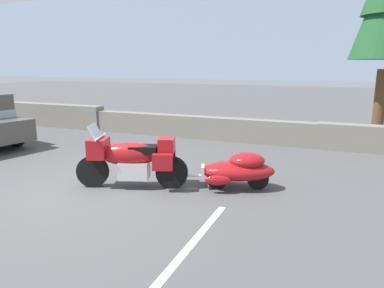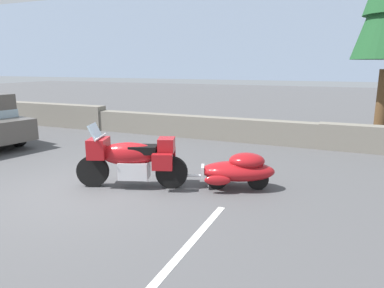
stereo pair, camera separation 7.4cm
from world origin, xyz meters
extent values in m
plane|color=#4C4C4F|center=(0.00, 0.00, 0.00)|extent=(80.00, 80.00, 0.00)
cube|color=slate|center=(-8.00, 5.88, 0.47)|extent=(8.00, 0.50, 0.93)
cube|color=slate|center=(0.00, 5.92, 0.38)|extent=(8.00, 0.46, 0.76)
cube|color=#8C9EB7|center=(0.00, 95.88, 8.00)|extent=(240.00, 80.00, 16.00)
cylinder|color=black|center=(-0.07, 0.33, 0.33)|extent=(0.67, 0.36, 0.66)
cylinder|color=black|center=(1.48, 0.90, 0.33)|extent=(0.67, 0.36, 0.66)
cube|color=silver|center=(0.75, 0.63, 0.38)|extent=(0.71, 0.62, 0.36)
ellipsoid|color=maroon|center=(0.65, 0.60, 0.71)|extent=(1.28, 0.82, 0.48)
cube|color=maroon|center=(0.07, 0.38, 0.83)|extent=(0.52, 0.61, 0.40)
cube|color=#9EB7C6|center=(0.02, 0.37, 1.16)|extent=(0.33, 0.48, 0.34)
cube|color=black|center=(0.94, 0.70, 0.81)|extent=(0.65, 0.53, 0.16)
cube|color=maroon|center=(1.38, 0.86, 0.91)|extent=(0.44, 0.49, 0.28)
cube|color=maroon|center=(1.44, 0.56, 0.63)|extent=(0.43, 0.29, 0.32)
cube|color=maroon|center=(1.23, 1.13, 0.63)|extent=(0.43, 0.29, 0.32)
cylinder|color=silver|center=(0.11, 0.40, 1.06)|extent=(0.28, 0.67, 0.04)
cylinder|color=silver|center=(-0.03, 0.35, 0.58)|extent=(0.26, 0.15, 0.54)
cylinder|color=black|center=(2.36, 1.22, 0.22)|extent=(0.45, 0.24, 0.44)
cylinder|color=black|center=(3.13, 1.50, 0.22)|extent=(0.45, 0.24, 0.44)
ellipsoid|color=maroon|center=(2.74, 1.36, 0.38)|extent=(1.64, 1.15, 0.40)
ellipsoid|color=maroon|center=(2.91, 1.42, 0.60)|extent=(0.87, 0.77, 0.32)
cube|color=silver|center=(2.08, 1.12, 0.36)|extent=(0.17, 0.32, 0.24)
ellipsoid|color=maroon|center=(2.47, 0.92, 0.28)|extent=(0.54, 0.31, 0.20)
ellipsoid|color=maroon|center=(2.25, 1.52, 0.28)|extent=(0.54, 0.31, 0.20)
cylinder|color=silver|center=(1.71, 0.98, 0.27)|extent=(0.67, 0.29, 0.05)
cylinder|color=black|center=(-4.71, 2.52, 0.34)|extent=(0.71, 0.35, 0.68)
cylinder|color=brown|center=(5.80, 7.88, 1.18)|extent=(0.37, 0.37, 2.37)
cube|color=silver|center=(2.76, -1.50, 0.00)|extent=(0.12, 3.60, 0.01)
camera|label=1|loc=(4.53, -5.38, 2.48)|focal=33.11mm
camera|label=2|loc=(4.59, -5.36, 2.48)|focal=33.11mm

